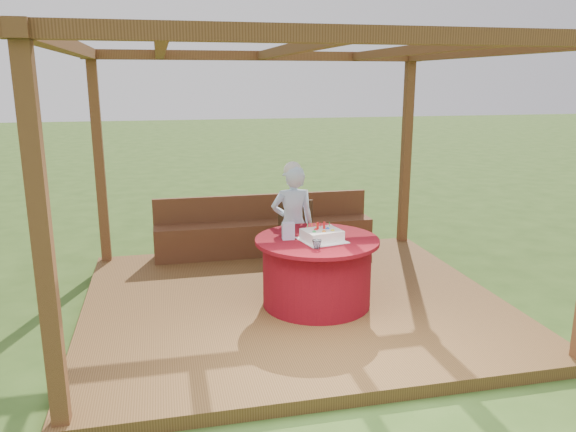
% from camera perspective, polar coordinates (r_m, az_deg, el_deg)
% --- Properties ---
extents(ground, '(60.00, 60.00, 0.00)m').
position_cam_1_polar(ground, '(6.33, 0.51, -9.35)').
color(ground, '#304F1A').
rests_on(ground, ground).
extents(deck, '(4.50, 4.00, 0.12)m').
position_cam_1_polar(deck, '(6.31, 0.51, -8.85)').
color(deck, brown).
rests_on(deck, ground).
extents(pergola, '(4.50, 4.00, 2.72)m').
position_cam_1_polar(pergola, '(5.82, 0.56, 12.98)').
color(pergola, brown).
rests_on(pergola, deck).
extents(bench, '(3.00, 0.42, 0.80)m').
position_cam_1_polar(bench, '(7.80, -2.38, -1.88)').
color(bench, brown).
rests_on(bench, deck).
extents(table, '(1.31, 1.31, 0.73)m').
position_cam_1_polar(table, '(6.02, 2.93, -5.60)').
color(table, maroon).
rests_on(table, deck).
extents(chair, '(0.56, 0.56, 0.89)m').
position_cam_1_polar(chair, '(7.04, 0.62, -1.64)').
color(chair, '#332010').
rests_on(chair, deck).
extents(elderly_woman, '(0.52, 0.35, 1.44)m').
position_cam_1_polar(elderly_woman, '(6.61, 0.47, -0.64)').
color(elderly_woman, '#ABD5FF').
rests_on(elderly_woman, deck).
extents(birthday_cake, '(0.51, 0.51, 0.19)m').
position_cam_1_polar(birthday_cake, '(5.83, 3.46, -1.95)').
color(birthday_cake, white).
rests_on(birthday_cake, table).
extents(gift_bag, '(0.13, 0.09, 0.18)m').
position_cam_1_polar(gift_bag, '(5.86, 0.03, -1.53)').
color(gift_bag, '#DD8FC4').
rests_on(gift_bag, table).
extents(drinking_glass, '(0.11, 0.11, 0.09)m').
position_cam_1_polar(drinking_glass, '(5.56, 2.95, -2.89)').
color(drinking_glass, white).
rests_on(drinking_glass, table).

